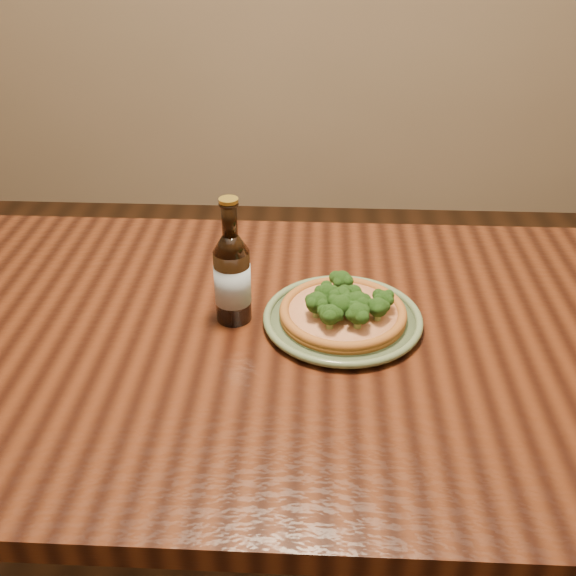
{
  "coord_description": "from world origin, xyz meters",
  "views": [
    {
      "loc": [
        0.08,
        -0.87,
        1.44
      ],
      "look_at": [
        0.03,
        0.14,
        0.82
      ],
      "focal_mm": 42.0,
      "sensor_mm": 36.0,
      "label": 1
    }
  ],
  "objects_px": {
    "pizza": "(344,310)",
    "table": "(268,375)",
    "plate": "(343,319)",
    "beer_bottle": "(232,277)"
  },
  "relations": [
    {
      "from": "table",
      "to": "pizza",
      "type": "xyz_separation_m",
      "value": [
        0.13,
        0.03,
        0.12
      ]
    },
    {
      "from": "plate",
      "to": "pizza",
      "type": "height_order",
      "value": "pizza"
    },
    {
      "from": "beer_bottle",
      "to": "pizza",
      "type": "bearing_deg",
      "value": -19.39
    },
    {
      "from": "table",
      "to": "plate",
      "type": "bearing_deg",
      "value": 15.66
    },
    {
      "from": "pizza",
      "to": "beer_bottle",
      "type": "xyz_separation_m",
      "value": [
        -0.2,
        0.01,
        0.06
      ]
    },
    {
      "from": "pizza",
      "to": "table",
      "type": "bearing_deg",
      "value": -165.42
    },
    {
      "from": "plate",
      "to": "pizza",
      "type": "xyz_separation_m",
      "value": [
        0.0,
        -0.0,
        0.02
      ]
    },
    {
      "from": "plate",
      "to": "beer_bottle",
      "type": "distance_m",
      "value": 0.21
    },
    {
      "from": "pizza",
      "to": "plate",
      "type": "bearing_deg",
      "value": 111.09
    },
    {
      "from": "plate",
      "to": "beer_bottle",
      "type": "xyz_separation_m",
      "value": [
        -0.2,
        0.01,
        0.08
      ]
    }
  ]
}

